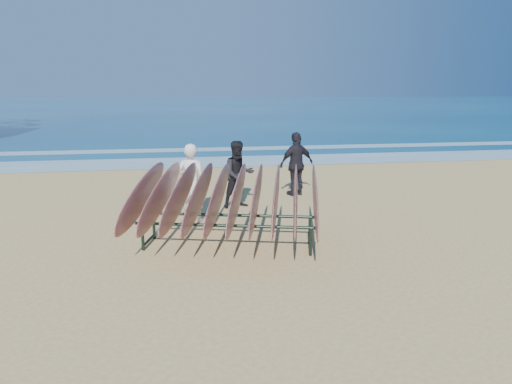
# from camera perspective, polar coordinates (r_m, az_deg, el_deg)

# --- Properties ---
(ground) EXTENTS (120.00, 120.00, 0.00)m
(ground) POSITION_cam_1_polar(r_m,az_deg,el_deg) (7.92, 0.91, -8.03)
(ground) COLOR tan
(ground) RESTS_ON ground
(ocean) EXTENTS (160.00, 160.00, 0.00)m
(ocean) POSITION_cam_1_polar(r_m,az_deg,el_deg) (62.35, -7.91, 10.49)
(ocean) COLOR navy
(ocean) RESTS_ON ground
(foam_near) EXTENTS (160.00, 160.00, 0.00)m
(foam_near) POSITION_cam_1_polar(r_m,az_deg,el_deg) (17.55, -4.69, 3.81)
(foam_near) COLOR white
(foam_near) RESTS_ON ground
(foam_far) EXTENTS (160.00, 160.00, 0.00)m
(foam_far) POSITION_cam_1_polar(r_m,az_deg,el_deg) (21.00, -5.42, 5.35)
(foam_far) COLOR white
(foam_far) RESTS_ON ground
(surfboard_rack) EXTENTS (3.78, 3.59, 1.53)m
(surfboard_rack) POSITION_cam_1_polar(r_m,az_deg,el_deg) (8.12, -3.58, -0.63)
(surfboard_rack) COLOR black
(surfboard_rack) RESTS_ON ground
(person_white) EXTENTS (0.72, 0.60, 1.68)m
(person_white) POSITION_cam_1_polar(r_m,az_deg,el_deg) (9.80, -8.05, 1.15)
(person_white) COLOR silver
(person_white) RESTS_ON ground
(person_dark_a) EXTENTS (0.91, 0.79, 1.60)m
(person_dark_a) POSITION_cam_1_polar(r_m,az_deg,el_deg) (10.85, -2.17, 2.21)
(person_dark_a) COLOR black
(person_dark_a) RESTS_ON ground
(person_dark_b) EXTENTS (1.06, 0.69, 1.68)m
(person_dark_b) POSITION_cam_1_polar(r_m,az_deg,el_deg) (12.08, 5.09, 3.50)
(person_dark_b) COLOR black
(person_dark_b) RESTS_ON ground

